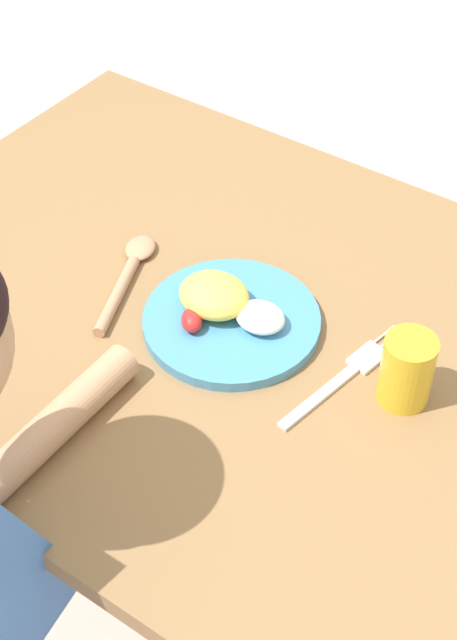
{
  "coord_description": "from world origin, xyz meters",
  "views": [
    {
      "loc": [
        0.48,
        -0.7,
        1.53
      ],
      "look_at": [
        0.0,
        -0.02,
        0.72
      ],
      "focal_mm": 52.79,
      "sensor_mm": 36.0,
      "label": 1
    }
  ],
  "objects_px": {
    "spoon": "(128,272)",
    "drinking_cup": "(407,370)",
    "plate": "(230,315)",
    "fork": "(346,376)"
  },
  "relations": [
    {
      "from": "plate",
      "to": "drinking_cup",
      "type": "distance_m",
      "value": 0.24
    },
    {
      "from": "fork",
      "to": "drinking_cup",
      "type": "xyz_separation_m",
      "value": [
        0.07,
        0.01,
        0.04
      ]
    },
    {
      "from": "spoon",
      "to": "drinking_cup",
      "type": "bearing_deg",
      "value": -108.03
    },
    {
      "from": "drinking_cup",
      "to": "plate",
      "type": "bearing_deg",
      "value": -175.86
    },
    {
      "from": "spoon",
      "to": "drinking_cup",
      "type": "height_order",
      "value": "drinking_cup"
    },
    {
      "from": "spoon",
      "to": "fork",
      "type": "bearing_deg",
      "value": -109.45
    },
    {
      "from": "plate",
      "to": "spoon",
      "type": "distance_m",
      "value": 0.16
    },
    {
      "from": "fork",
      "to": "spoon",
      "type": "height_order",
      "value": "spoon"
    },
    {
      "from": "plate",
      "to": "drinking_cup",
      "type": "xyz_separation_m",
      "value": [
        0.23,
        0.02,
        0.03
      ]
    },
    {
      "from": "spoon",
      "to": "drinking_cup",
      "type": "distance_m",
      "value": 0.4
    }
  ]
}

